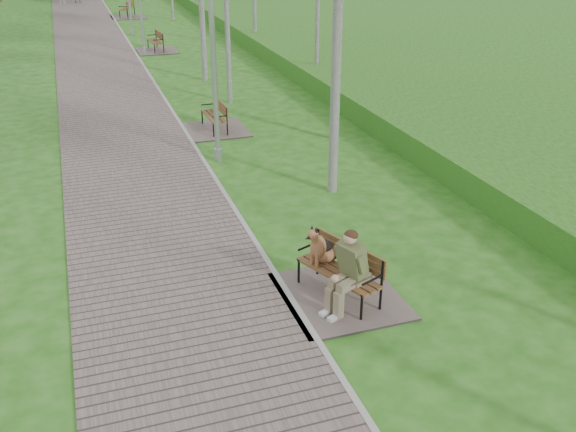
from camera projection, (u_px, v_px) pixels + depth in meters
The scene contains 9 objects.
ground at pixel (271, 269), 11.63m from camera, with size 120.00×120.00×0.00m, color #225C11.
walkway at pixel (95, 52), 29.49m from camera, with size 3.50×67.00×0.04m, color #62544F.
kerb at pixel (134, 50), 30.00m from camera, with size 0.10×67.00×0.05m, color #999993.
embankment at pixel (379, 41), 32.22m from camera, with size 14.00×70.00×1.60m, color #529635.
bench_main at pixel (337, 275), 10.51m from camera, with size 1.90×2.11×1.66m.
bench_second at pixel (215, 124), 18.90m from camera, with size 1.74×1.93×1.07m.
bench_third at pixel (156, 47), 29.71m from camera, with size 1.78×1.98×1.09m.
bench_far at pixel (127, 13), 39.31m from camera, with size 2.06×2.28×1.26m.
lamp_post_near at pixel (213, 54), 15.50m from camera, with size 0.23×0.23×5.88m.
Camera 1 is at (-2.97, -9.65, 5.85)m, focal length 40.00 mm.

